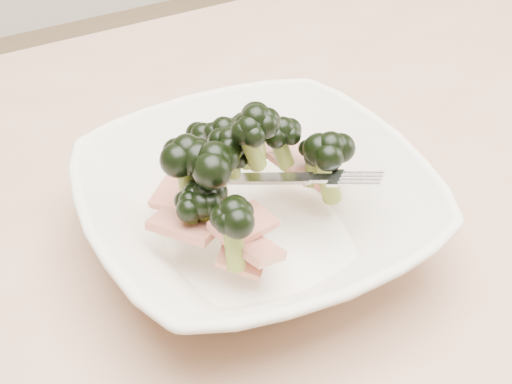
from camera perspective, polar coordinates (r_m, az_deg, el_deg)
dining_table at (r=0.68m, az=4.71°, el=-7.35°), size 1.20×0.80×0.75m
broccoli_dish at (r=0.55m, az=-0.15°, el=-0.85°), size 0.28×0.28×0.13m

